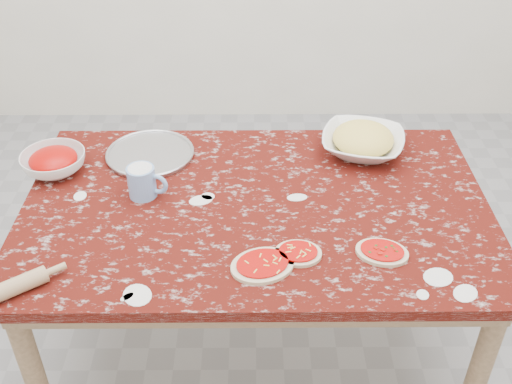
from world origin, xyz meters
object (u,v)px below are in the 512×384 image
object	(u,v)px
flour_mug	(143,182)
rolling_pin	(2,292)
sauce_bowl	(54,163)
worktable	(256,223)
pizza_tray	(150,154)
cheese_bowl	(363,143)

from	to	relation	value
flour_mug	rolling_pin	world-z (taller)	flour_mug
sauce_bowl	worktable	bearing A→B (deg)	-15.61
pizza_tray	flour_mug	bearing A→B (deg)	-86.81
worktable	cheese_bowl	world-z (taller)	cheese_bowl
flour_mug	rolling_pin	bearing A→B (deg)	-123.76
rolling_pin	flour_mug	bearing A→B (deg)	56.24
sauce_bowl	cheese_bowl	world-z (taller)	cheese_bowl
worktable	cheese_bowl	distance (m)	0.54
sauce_bowl	rolling_pin	bearing A→B (deg)	-88.11
sauce_bowl	rolling_pin	world-z (taller)	sauce_bowl
flour_mug	rolling_pin	size ratio (longest dim) A/B	0.56
pizza_tray	rolling_pin	bearing A→B (deg)	-112.79
rolling_pin	pizza_tray	bearing A→B (deg)	67.21
flour_mug	rolling_pin	xyz separation A→B (m)	(-0.33, -0.49, -0.03)
worktable	pizza_tray	bearing A→B (deg)	142.56
sauce_bowl	cheese_bowl	distance (m)	1.16
pizza_tray	cheese_bowl	size ratio (longest dim) A/B	1.06
worktable	rolling_pin	bearing A→B (deg)	-148.52
pizza_tray	flour_mug	distance (m)	0.26
pizza_tray	sauce_bowl	size ratio (longest dim) A/B	1.40
sauce_bowl	cheese_bowl	xyz separation A→B (m)	(1.15, 0.12, 0.00)
worktable	cheese_bowl	size ratio (longest dim) A/B	5.15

